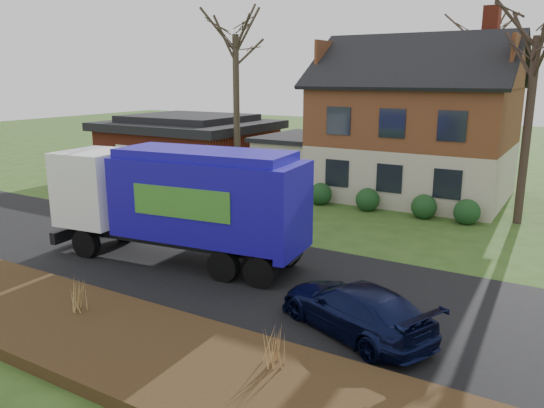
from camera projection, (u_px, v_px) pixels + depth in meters
The scene contains 13 objects.
ground at pixel (222, 269), 17.03m from camera, with size 120.00×120.00×0.00m, color #2B4A18.
road at pixel (222, 269), 17.02m from camera, with size 80.00×7.00×0.02m, color black.
mulch_verge at pixel (90, 332), 12.57m from camera, with size 80.00×3.50×0.30m, color #322110.
main_house at pixel (406, 117), 26.94m from camera, with size 12.95×8.95×9.26m.
ranch_house at pixel (189, 145), 33.43m from camera, with size 9.80×8.20×3.70m.
garbage_truck at pixel (181, 198), 17.27m from camera, with size 9.10×3.39×3.81m.
silver_sedan at pixel (171, 201), 23.39m from camera, with size 1.45×4.16×1.37m, color #A4A7AC.
navy_wagon at pixel (355, 308), 12.73m from camera, with size 1.73×4.25×1.23m, color black.
tree_front_west at pixel (235, 10), 26.72m from camera, with size 3.80×3.80×11.30m.
tree_front_east at pixel (542, 2), 20.35m from camera, with size 3.91×3.91×10.85m.
tree_back at pixel (485, 21), 32.34m from camera, with size 3.52×3.52×11.16m.
grass_clump_mid at pixel (77, 294), 13.22m from camera, with size 0.32×0.27×0.90m.
grass_clump_east at pixel (273, 346), 10.73m from camera, with size 0.35×0.29×0.88m.
Camera 1 is at (9.62, -12.95, 6.05)m, focal length 35.00 mm.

